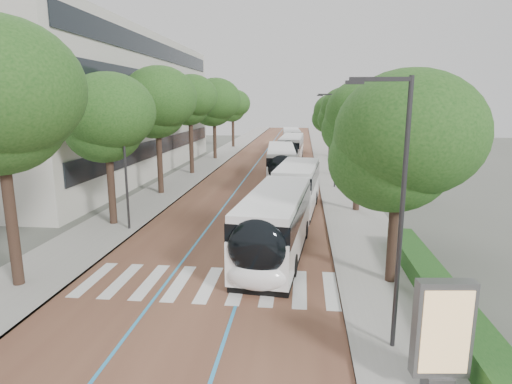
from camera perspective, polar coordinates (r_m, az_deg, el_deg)
ground at (r=17.37m, az=-7.69°, el=-13.46°), size 160.00×160.00×0.00m
road at (r=55.84m, az=2.11°, el=4.32°), size 11.00×140.00×0.02m
sidewalk_left at (r=56.86m, az=-5.47°, el=4.46°), size 4.00×140.00×0.12m
sidewalk_right at (r=55.81m, az=9.84°, el=4.20°), size 4.00×140.00×0.12m
kerb_left at (r=56.51m, az=-3.58°, el=4.45°), size 0.20×140.00×0.14m
kerb_right at (r=55.72m, az=7.88°, el=4.25°), size 0.20×140.00×0.14m
zebra_crossing at (r=18.20m, az=-6.30°, el=-12.11°), size 10.55×3.60×0.01m
lane_line_left at (r=55.98m, az=0.48°, el=4.36°), size 0.12×126.00×0.01m
lane_line_right at (r=55.75m, az=3.76°, el=4.31°), size 0.12×126.00×0.01m
office_building at (r=49.14m, az=-22.65°, el=10.57°), size 18.11×40.00×14.00m
hedge at (r=17.49m, az=23.41°, el=-12.35°), size 1.20×14.00×0.80m
streetlight_near at (r=12.77m, az=18.23°, el=-0.43°), size 1.82×0.20×8.00m
streetlight_far at (r=37.40m, az=10.41°, el=7.77°), size 1.82×0.20×8.00m
lamp_post_left at (r=25.50m, az=-17.06°, el=3.98°), size 0.14×0.14×8.00m
trees_left at (r=41.00m, az=-10.18°, el=11.13°), size 6.43×60.67×9.93m
trees_right at (r=35.94m, az=12.38°, el=9.15°), size 5.75×47.56×8.34m
lead_bus at (r=24.37m, az=4.09°, el=-1.84°), size 4.24×18.55×3.20m
bus_queued_0 at (r=40.72m, az=3.35°, el=3.75°), size 3.21×12.52×3.20m
bus_queued_1 at (r=54.10m, az=4.72°, el=5.76°), size 2.99×12.48×3.20m
bus_queued_2 at (r=67.15m, az=4.74°, el=6.96°), size 3.18×12.51×3.20m
ad_panel at (r=12.27m, az=23.57°, el=-16.97°), size 1.48×0.63×3.00m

